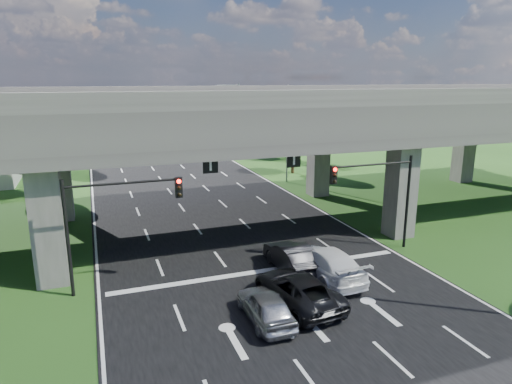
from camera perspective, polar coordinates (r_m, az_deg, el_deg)
ground at (r=23.30m, az=3.96°, el=-13.17°), size 160.00×160.00×0.00m
road at (r=31.94m, az=-3.34°, el=-5.39°), size 18.00×120.00×0.03m
overpass at (r=32.15m, az=-4.59°, el=9.17°), size 80.00×15.00×10.00m
signal_right at (r=28.81m, az=15.23°, el=0.61°), size 5.76×0.54×6.00m
signal_left at (r=23.73m, az=-17.52°, el=-2.41°), size 5.76×0.54×6.00m
streetlight_far at (r=46.99m, az=3.51°, el=8.20°), size 3.38×0.25×10.00m
streetlight_beyond at (r=61.94m, az=-2.47°, el=9.64°), size 3.38×0.25×10.00m
tree_left_near at (r=45.58m, az=-26.77°, el=5.24°), size 4.50×4.50×7.80m
tree_left_mid at (r=53.93m, az=-28.96°, el=5.44°), size 3.91×3.90×6.76m
tree_left_far at (r=61.28m, az=-24.28°, el=7.71°), size 4.80×4.80×8.32m
tree_right_near at (r=51.97m, az=4.72°, el=7.25°), size 4.20×4.20×7.28m
tree_right_mid at (r=60.48m, az=4.14°, el=7.92°), size 3.91×3.90×6.76m
tree_right_far at (r=66.41m, az=-1.89°, el=9.06°), size 4.50×4.50×7.80m
car_silver at (r=20.99m, az=1.23°, el=-14.11°), size 1.73×4.21×1.43m
car_dark at (r=26.03m, az=4.50°, el=-8.13°), size 1.70×4.88×1.61m
car_white at (r=25.38m, az=8.68°, el=-8.77°), size 2.61×5.89×1.68m
car_trailing at (r=22.44m, az=5.23°, el=-12.05°), size 3.11×5.75×1.53m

